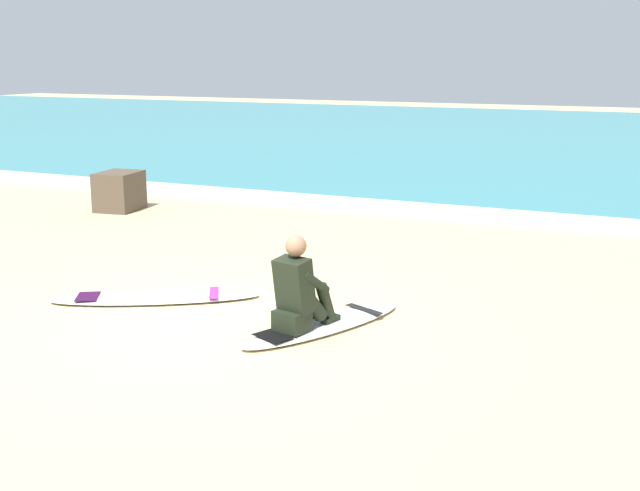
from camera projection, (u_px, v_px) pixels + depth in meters
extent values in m
plane|color=#CCB584|center=(201.00, 326.00, 8.30)|extent=(80.00, 80.00, 0.00)
cube|color=teal|center=(542.00, 139.00, 26.41)|extent=(80.00, 28.00, 0.10)
cube|color=white|center=(410.00, 209.00, 14.28)|extent=(80.00, 0.90, 0.11)
ellipsoid|color=white|center=(324.00, 325.00, 8.22)|extent=(1.29, 2.14, 0.07)
cube|color=black|center=(364.00, 309.00, 8.60)|extent=(0.48, 0.28, 0.01)
cube|color=black|center=(273.00, 336.00, 7.77)|extent=(0.43, 0.36, 0.01)
cube|color=black|center=(292.00, 320.00, 7.91)|extent=(0.37, 0.33, 0.20)
cylinder|color=black|center=(296.00, 300.00, 8.07)|extent=(0.25, 0.43, 0.43)
cylinder|color=black|center=(308.00, 298.00, 8.25)|extent=(0.18, 0.28, 0.42)
cube|color=black|center=(312.00, 314.00, 8.35)|extent=(0.15, 0.24, 0.05)
cylinder|color=black|center=(312.00, 303.00, 7.95)|extent=(0.25, 0.43, 0.43)
cylinder|color=black|center=(326.00, 302.00, 8.11)|extent=(0.18, 0.28, 0.42)
cube|color=black|center=(330.00, 319.00, 8.20)|extent=(0.15, 0.24, 0.05)
cube|color=black|center=(294.00, 285.00, 7.86)|extent=(0.40, 0.37, 0.57)
sphere|color=#A37556|center=(296.00, 246.00, 7.79)|extent=(0.21, 0.21, 0.21)
cylinder|color=black|center=(293.00, 277.00, 8.05)|extent=(0.18, 0.41, 0.31)
cylinder|color=black|center=(315.00, 282.00, 7.88)|extent=(0.18, 0.41, 0.31)
ellipsoid|color=white|center=(156.00, 298.00, 9.14)|extent=(2.29, 1.64, 0.07)
cube|color=purple|center=(214.00, 293.00, 9.20)|extent=(0.33, 0.46, 0.01)
cube|color=#351037|center=(88.00, 296.00, 9.05)|extent=(0.39, 0.44, 0.01)
cube|color=brown|center=(119.00, 191.00, 14.43)|extent=(0.76, 0.90, 0.69)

